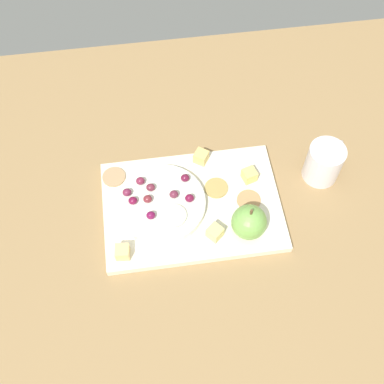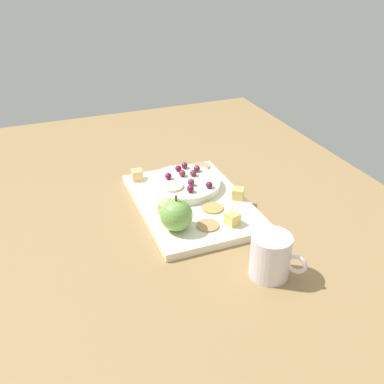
% 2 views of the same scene
% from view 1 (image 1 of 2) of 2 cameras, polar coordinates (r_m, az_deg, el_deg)
% --- Properties ---
extents(table, '(1.48, 0.94, 0.03)m').
position_cam_1_polar(table, '(1.04, 1.63, -0.66)').
color(table, '#95744A').
rests_on(table, ground).
extents(platter, '(0.36, 0.25, 0.02)m').
position_cam_1_polar(platter, '(1.00, -0.01, -1.66)').
color(platter, '#EEE6CC').
rests_on(platter, table).
extents(serving_dish, '(0.18, 0.18, 0.02)m').
position_cam_1_polar(serving_dish, '(0.99, -3.62, -1.37)').
color(serving_dish, silver).
rests_on(serving_dish, platter).
extents(apple_whole, '(0.07, 0.07, 0.07)m').
position_cam_1_polar(apple_whole, '(0.94, 6.64, -3.49)').
color(apple_whole, '#75AE4D').
rests_on(apple_whole, platter).
extents(apple_stem, '(0.01, 0.01, 0.01)m').
position_cam_1_polar(apple_stem, '(0.91, 6.90, -2.32)').
color(apple_stem, brown).
rests_on(apple_stem, apple_whole).
extents(cheese_cube_0, '(0.04, 0.04, 0.03)m').
position_cam_1_polar(cheese_cube_0, '(1.04, 1.12, 4.11)').
color(cheese_cube_0, '#E9C669').
rests_on(cheese_cube_0, platter).
extents(cheese_cube_1, '(0.04, 0.04, 0.03)m').
position_cam_1_polar(cheese_cube_1, '(0.95, 2.97, -4.67)').
color(cheese_cube_1, '#E8D178').
rests_on(cheese_cube_1, platter).
extents(cheese_cube_2, '(0.03, 0.03, 0.03)m').
position_cam_1_polar(cheese_cube_2, '(1.02, 6.67, 1.96)').
color(cheese_cube_2, '#EBD16A').
rests_on(cheese_cube_2, platter).
extents(cheese_cube_3, '(0.03, 0.03, 0.03)m').
position_cam_1_polar(cheese_cube_3, '(0.94, -8.07, -6.92)').
color(cheese_cube_3, '#F2C778').
rests_on(cheese_cube_3, platter).
extents(cracker_0, '(0.05, 0.05, 0.00)m').
position_cam_1_polar(cracker_0, '(1.01, 6.60, -0.95)').
color(cracker_0, tan).
rests_on(cracker_0, platter).
extents(cracker_1, '(0.05, 0.05, 0.00)m').
position_cam_1_polar(cracker_1, '(1.04, -9.04, 1.74)').
color(cracker_1, tan).
rests_on(cracker_1, platter).
extents(cracker_2, '(0.05, 0.05, 0.00)m').
position_cam_1_polar(cracker_2, '(1.02, 2.80, 0.63)').
color(cracker_2, tan).
rests_on(cracker_2, platter).
extents(grape_0, '(0.02, 0.02, 0.02)m').
position_cam_1_polar(grape_0, '(0.98, -6.88, -1.00)').
color(grape_0, maroon).
rests_on(grape_0, serving_dish).
extents(grape_1, '(0.02, 0.02, 0.02)m').
position_cam_1_polar(grape_1, '(0.98, -2.12, -0.26)').
color(grape_1, maroon).
rests_on(grape_1, serving_dish).
extents(grape_2, '(0.02, 0.02, 0.02)m').
position_cam_1_polar(grape_2, '(0.96, -4.80, -2.71)').
color(grape_2, maroon).
rests_on(grape_2, serving_dish).
extents(grape_3, '(0.02, 0.02, 0.02)m').
position_cam_1_polar(grape_3, '(1.00, -0.81, 1.65)').
color(grape_3, maroon).
rests_on(grape_3, serving_dish).
extents(grape_4, '(0.02, 0.02, 0.02)m').
position_cam_1_polar(grape_4, '(1.00, -6.01, 1.28)').
color(grape_4, maroon).
rests_on(grape_4, serving_dish).
extents(grape_5, '(0.02, 0.02, 0.02)m').
position_cam_1_polar(grape_5, '(0.99, -4.82, 0.55)').
color(grape_5, maroon).
rests_on(grape_5, serving_dish).
extents(grape_6, '(0.02, 0.02, 0.02)m').
position_cam_1_polar(grape_6, '(0.98, -5.16, -0.81)').
color(grape_6, maroon).
rests_on(grape_6, serving_dish).
extents(grape_7, '(0.02, 0.02, 0.02)m').
position_cam_1_polar(grape_7, '(0.99, -7.55, -0.04)').
color(grape_7, maroon).
rests_on(grape_7, serving_dish).
extents(grape_8, '(0.02, 0.02, 0.02)m').
position_cam_1_polar(grape_8, '(0.97, -0.29, -0.72)').
color(grape_8, maroon).
rests_on(grape_8, serving_dish).
extents(apple_slice_0, '(0.05, 0.05, 0.01)m').
position_cam_1_polar(apple_slice_0, '(0.96, -2.13, -2.78)').
color(apple_slice_0, beige).
rests_on(apple_slice_0, serving_dish).
extents(cup, '(0.09, 0.09, 0.09)m').
position_cam_1_polar(cup, '(1.05, 15.06, 3.33)').
color(cup, silver).
rests_on(cup, table).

